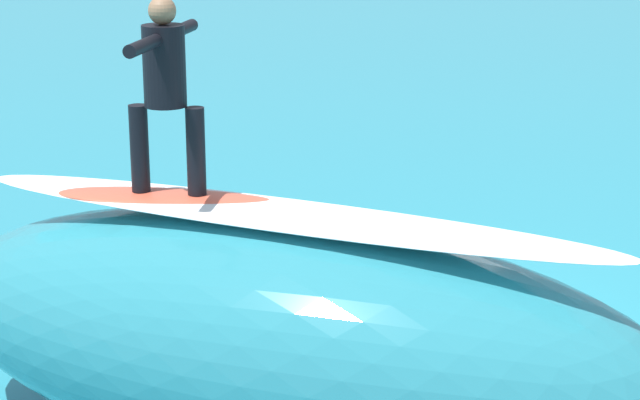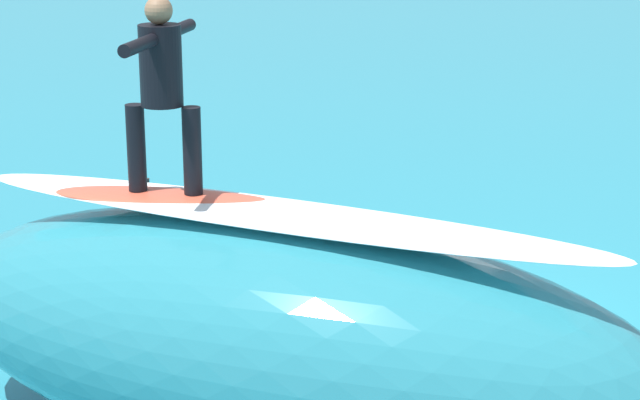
{
  "view_description": "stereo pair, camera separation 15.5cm",
  "coord_description": "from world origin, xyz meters",
  "px_view_note": "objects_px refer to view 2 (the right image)",
  "views": [
    {
      "loc": [
        -4.16,
        9.8,
        4.49
      ],
      "look_at": [
        0.98,
        0.64,
        1.42
      ],
      "focal_mm": 63.95,
      "sensor_mm": 36.0,
      "label": 1
    },
    {
      "loc": [
        -4.29,
        9.73,
        4.49
      ],
      "look_at": [
        0.98,
        0.64,
        1.42
      ],
      "focal_mm": 63.95,
      "sensor_mm": 36.0,
      "label": 2
    }
  ],
  "objects_px": {
    "surfboard_riding": "(166,198)",
    "surfboard_paddling": "(424,267)",
    "surfer_riding": "(161,80)",
    "surfer_paddling": "(434,256)",
    "buoy_marker": "(149,244)"
  },
  "relations": [
    {
      "from": "surfboard_paddling",
      "to": "surfer_paddling",
      "type": "xyz_separation_m",
      "value": [
        -0.13,
        0.02,
        0.16
      ]
    },
    {
      "from": "surfboard_paddling",
      "to": "surfer_paddling",
      "type": "relative_size",
      "value": 1.21
    },
    {
      "from": "surfer_riding",
      "to": "surfboard_paddling",
      "type": "distance_m",
      "value": 5.43
    },
    {
      "from": "surfer_paddling",
      "to": "surfboard_paddling",
      "type": "bearing_deg",
      "value": 0.0
    },
    {
      "from": "surfer_paddling",
      "to": "buoy_marker",
      "type": "distance_m",
      "value": 3.28
    },
    {
      "from": "surfboard_riding",
      "to": "surfer_paddling",
      "type": "relative_size",
      "value": 1.09
    },
    {
      "from": "surfboard_riding",
      "to": "surfer_riding",
      "type": "height_order",
      "value": "surfer_riding"
    },
    {
      "from": "surfboard_riding",
      "to": "buoy_marker",
      "type": "xyz_separation_m",
      "value": [
        2.59,
        -2.95,
        -1.67
      ]
    },
    {
      "from": "buoy_marker",
      "to": "surfboard_paddling",
      "type": "bearing_deg",
      "value": -149.04
    },
    {
      "from": "surfboard_paddling",
      "to": "surfboard_riding",
      "type": "bearing_deg",
      "value": 95.59
    },
    {
      "from": "surfboard_riding",
      "to": "surfboard_paddling",
      "type": "bearing_deg",
      "value": -109.41
    },
    {
      "from": "surfer_riding",
      "to": "surfboard_paddling",
      "type": "xyz_separation_m",
      "value": [
        -0.13,
        -4.58,
        -2.9
      ]
    },
    {
      "from": "surfer_paddling",
      "to": "buoy_marker",
      "type": "relative_size",
      "value": 1.54
    },
    {
      "from": "surfboard_riding",
      "to": "surfer_paddling",
      "type": "distance_m",
      "value": 4.92
    },
    {
      "from": "surfboard_riding",
      "to": "surfer_riding",
      "type": "relative_size",
      "value": 1.23
    }
  ]
}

